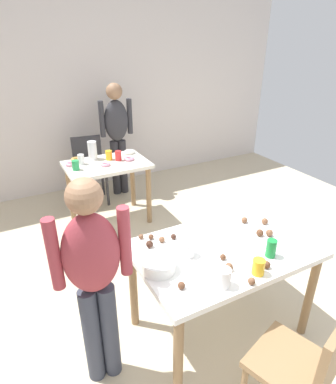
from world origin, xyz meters
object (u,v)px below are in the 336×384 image
at_px(person_girl_near, 94,272).
at_px(soda_can, 271,248).
at_px(dining_table_far, 108,174).
at_px(chair_near_table, 307,364).
at_px(dining_table_near, 223,259).
at_px(person_adult_far, 117,130).
at_px(mixing_bowl, 159,265).
at_px(pitcher_far, 92,150).
at_px(chair_far_table, 89,166).

height_order(person_girl_near, soda_can, person_girl_near).
xyz_separation_m(dining_table_far, chair_near_table, (0.17, -2.72, -0.12)).
bearing_deg(person_girl_near, dining_table_near, -2.88).
distance_m(person_adult_far, soda_can, 2.87).
distance_m(mixing_bowl, soda_can, 0.74).
xyz_separation_m(mixing_bowl, pitcher_far, (0.22, 2.15, 0.07)).
relative_size(chair_near_table, pitcher_far, 4.10).
bearing_deg(chair_near_table, dining_table_near, 88.61).
distance_m(dining_table_near, person_girl_near, 0.91).
bearing_deg(chair_near_table, pitcher_far, 95.14).
distance_m(chair_far_table, mixing_bowl, 2.65).
bearing_deg(dining_table_far, pitcher_far, 114.88).
distance_m(person_girl_near, person_adult_far, 2.82).
bearing_deg(chair_far_table, mixing_bowl, -95.99).
bearing_deg(mixing_bowl, dining_table_near, 0.27).
relative_size(chair_far_table, soda_can, 7.13).
distance_m(mixing_bowl, pitcher_far, 2.16).
bearing_deg(dining_table_near, pitcher_far, 97.46).
distance_m(dining_table_far, chair_near_table, 2.72).
relative_size(person_adult_far, mixing_bowl, 7.11).
distance_m(dining_table_far, soda_can, 2.21).
relative_size(dining_table_near, chair_far_table, 1.39).
bearing_deg(chair_near_table, soda_can, 67.81).
bearing_deg(soda_can, dining_table_far, 100.29).
distance_m(dining_table_far, pitcher_far, 0.33).
bearing_deg(dining_table_near, soda_can, -46.87).
bearing_deg(chair_near_table, person_girl_near, 136.72).
bearing_deg(person_adult_far, chair_near_table, -93.69).
bearing_deg(person_girl_near, chair_near_table, -43.28).
bearing_deg(mixing_bowl, soda_can, -17.18).
distance_m(dining_table_far, mixing_bowl, 1.98).
xyz_separation_m(dining_table_far, pitcher_far, (-0.09, 0.20, 0.24)).
bearing_deg(soda_can, person_girl_near, 166.37).
bearing_deg(dining_table_far, soda_can, -79.71).
xyz_separation_m(person_adult_far, soda_can, (0.00, -2.87, -0.10)).
bearing_deg(soda_can, chair_far_table, 98.64).
height_order(dining_table_near, soda_can, soda_can).
height_order(chair_near_table, person_girl_near, person_girl_near).
height_order(dining_table_far, chair_far_table, chair_far_table).
distance_m(dining_table_near, soda_can, 0.34).
xyz_separation_m(chair_far_table, person_girl_near, (-0.66, -2.57, 0.35)).
xyz_separation_m(dining_table_near, person_adult_far, (0.20, 2.65, 0.26)).
height_order(dining_table_far, mixing_bowl, mixing_bowl).
bearing_deg(person_girl_near, pitcher_far, 73.97).
height_order(dining_table_near, person_girl_near, person_girl_near).
height_order(dining_table_far, soda_can, soda_can).
bearing_deg(dining_table_far, chair_near_table, -86.46).
relative_size(dining_table_near, dining_table_far, 1.32).
relative_size(person_adult_far, pitcher_far, 7.18).
xyz_separation_m(chair_near_table, person_adult_far, (0.22, 3.42, 0.42)).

